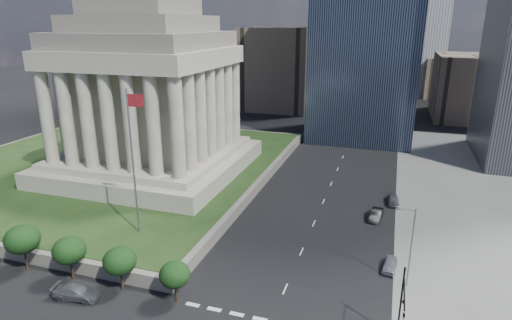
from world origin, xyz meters
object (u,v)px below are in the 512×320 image
at_px(flagpole, 133,155).
at_px(street_lamp_north, 410,243).
at_px(parked_sedan_near, 390,265).
at_px(parked_sedan_mid, 376,215).
at_px(parked_sedan_far, 393,200).
at_px(suv_grey, 76,292).
at_px(traffic_signal_ne, 402,304).
at_px(war_memorial, 146,70).

relative_size(flagpole, street_lamp_north, 2.00).
relative_size(flagpole, parked_sedan_near, 4.98).
distance_m(parked_sedan_mid, parked_sedan_far, 7.42).
relative_size(suv_grey, parked_sedan_near, 1.33).
bearing_deg(traffic_signal_ne, flagpole, 163.29).
distance_m(flagpole, parked_sedan_near, 35.81).
xyz_separation_m(war_memorial, street_lamp_north, (47.33, -23.00, -15.74)).
bearing_deg(street_lamp_north, parked_sedan_mid, 103.65).
bearing_deg(parked_sedan_near, parked_sedan_far, 95.99).
distance_m(war_memorial, parked_sedan_far, 49.98).
bearing_deg(traffic_signal_ne, parked_sedan_mid, 96.77).
relative_size(suv_grey, parked_sedan_far, 1.18).
relative_size(suv_grey, parked_sedan_mid, 1.12).
relative_size(war_memorial, flagpole, 1.95).
relative_size(war_memorial, parked_sedan_far, 8.65).
distance_m(war_memorial, suv_grey, 44.04).
xyz_separation_m(parked_sedan_near, parked_sedan_mid, (-2.42, 14.40, 0.10)).
relative_size(street_lamp_north, suv_grey, 1.87).
xyz_separation_m(parked_sedan_near, parked_sedan_far, (0.00, 21.42, 0.08)).
xyz_separation_m(flagpole, parked_sedan_mid, (30.91, 18.51, -12.33)).
relative_size(traffic_signal_ne, parked_sedan_near, 1.99).
distance_m(flagpole, street_lamp_north, 35.95).
height_order(traffic_signal_ne, street_lamp_north, street_lamp_north).
xyz_separation_m(war_memorial, suv_grey, (12.04, -37.00, -20.62)).
bearing_deg(parked_sedan_mid, parked_sedan_far, 78.11).
bearing_deg(parked_sedan_mid, parked_sedan_near, -73.28).
bearing_deg(parked_sedan_near, flagpole, -166.98).
distance_m(traffic_signal_ne, street_lamp_north, 11.34).
xyz_separation_m(flagpole, traffic_signal_ne, (34.33, -10.30, -7.86)).
bearing_deg(street_lamp_north, flagpole, -178.37).
bearing_deg(flagpole, parked_sedan_far, 37.45).
bearing_deg(parked_sedan_mid, flagpole, -141.91).
relative_size(war_memorial, parked_sedan_mid, 8.21).
height_order(war_memorial, parked_sedan_mid, war_memorial).
distance_m(war_memorial, parked_sedan_near, 53.80).
xyz_separation_m(suv_grey, parked_sedan_far, (33.46, 38.53, -0.01)).
bearing_deg(parked_sedan_far, parked_sedan_mid, -113.55).
relative_size(war_memorial, parked_sedan_near, 9.70).
bearing_deg(parked_sedan_near, suv_grey, -146.92).
bearing_deg(parked_sedan_far, traffic_signal_ne, -92.89).
height_order(traffic_signal_ne, parked_sedan_far, traffic_signal_ne).
bearing_deg(war_memorial, suv_grey, -71.98).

